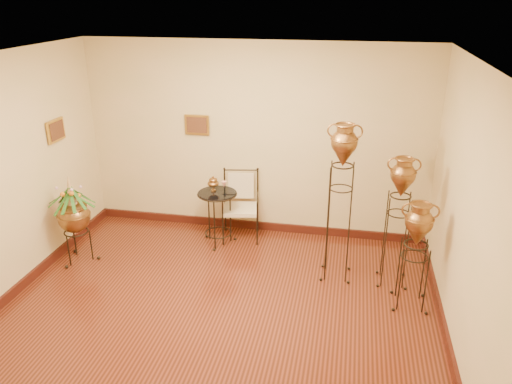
% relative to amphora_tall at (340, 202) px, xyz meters
% --- Properties ---
extents(ground, '(5.00, 5.00, 0.00)m').
position_rel_amphora_tall_xyz_m(ground, '(-1.28, -1.36, -1.03)').
color(ground, maroon).
rests_on(ground, ground).
extents(room_shell, '(5.02, 5.02, 2.81)m').
position_rel_amphora_tall_xyz_m(room_shell, '(-1.28, -1.35, 0.70)').
color(room_shell, beige).
rests_on(room_shell, ground).
extents(amphora_tall, '(0.52, 0.52, 2.02)m').
position_rel_amphora_tall_xyz_m(amphora_tall, '(0.00, 0.00, 0.00)').
color(amphora_tall, black).
rests_on(amphora_tall, ground).
extents(amphora_mid, '(0.38, 0.38, 1.66)m').
position_rel_amphora_tall_xyz_m(amphora_mid, '(0.70, -0.01, -0.19)').
color(amphora_mid, black).
rests_on(amphora_mid, ground).
extents(amphora_short, '(0.42, 0.42, 1.31)m').
position_rel_amphora_tall_xyz_m(amphora_short, '(0.87, -0.47, -0.38)').
color(amphora_short, black).
rests_on(amphora_short, ground).
extents(planter_urn, '(0.75, 0.75, 1.24)m').
position_rel_amphora_tall_xyz_m(planter_urn, '(-3.43, -0.28, -0.34)').
color(planter_urn, black).
rests_on(planter_urn, ground).
extents(armchair, '(0.64, 0.61, 1.00)m').
position_rel_amphora_tall_xyz_m(armchair, '(-1.42, 0.79, -0.53)').
color(armchair, black).
rests_on(armchair, ground).
extents(side_table, '(0.70, 0.70, 1.00)m').
position_rel_amphora_tall_xyz_m(side_table, '(-1.71, 0.57, -0.62)').
color(side_table, black).
rests_on(side_table, ground).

